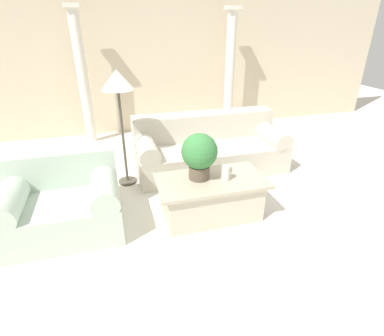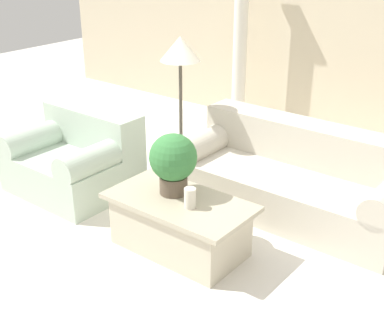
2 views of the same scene
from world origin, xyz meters
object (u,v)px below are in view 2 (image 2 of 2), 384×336
(coffee_table, at_px, (180,224))
(floor_lamp, at_px, (180,58))
(potted_plant, at_px, (173,161))
(sofa_long, at_px, (295,177))
(loveseat, at_px, (77,157))

(coffee_table, xyz_separation_m, floor_lamp, (-0.87, 1.08, 1.09))
(coffee_table, xyz_separation_m, potted_plant, (-0.12, 0.07, 0.52))
(sofa_long, bearing_deg, floor_lamp, -172.30)
(loveseat, distance_m, floor_lamp, 1.47)
(potted_plant, height_order, floor_lamp, floor_lamp)
(floor_lamp, bearing_deg, sofa_long, 7.70)
(sofa_long, height_order, coffee_table, sofa_long)
(loveseat, height_order, floor_lamp, floor_lamp)
(loveseat, distance_m, potted_plant, 1.55)
(coffee_table, relative_size, floor_lamp, 0.79)
(sofa_long, bearing_deg, potted_plant, -113.47)
(loveseat, xyz_separation_m, potted_plant, (1.47, -0.20, 0.42))
(floor_lamp, bearing_deg, potted_plant, -53.47)
(coffee_table, distance_m, potted_plant, 0.54)
(sofa_long, xyz_separation_m, loveseat, (-1.99, -0.99, 0.01))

